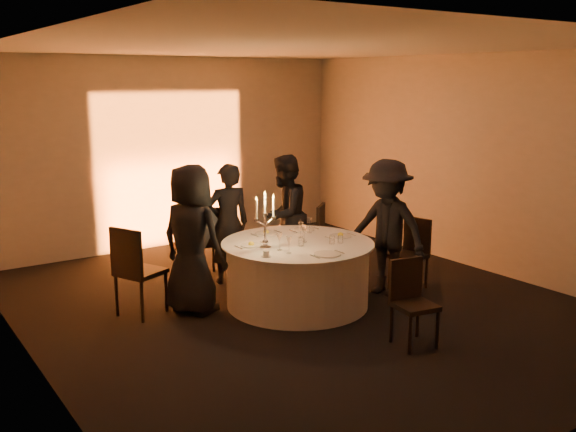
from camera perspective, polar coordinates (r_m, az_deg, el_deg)
floor at (r=7.77m, az=0.84°, el=-7.85°), size 7.00×7.00×0.00m
ceiling at (r=7.31m, az=0.92°, el=14.84°), size 7.00×7.00×0.00m
wall_back at (r=10.42m, az=-10.37°, el=5.56°), size 7.00×0.00×7.00m
wall_left at (r=6.19m, az=-22.43°, el=0.47°), size 0.00×7.00×7.00m
wall_right at (r=9.43m, az=15.97°, el=4.63°), size 0.00×7.00×7.00m
uplighter_fixture at (r=10.41m, az=-9.39°, el=-2.53°), size 0.25×0.12×0.10m
banquet_table at (r=7.64m, az=0.85°, el=-5.14°), size 1.80×1.80×0.77m
chair_left at (r=7.41m, az=-13.48°, el=-4.37°), size 0.61×0.61×1.04m
chair_back_left at (r=8.67m, az=-7.48°, el=-1.97°), size 0.53×0.53×0.99m
chair_back_right at (r=9.02m, az=2.24°, el=-1.53°), size 0.58×0.58×0.94m
chair_right at (r=8.40m, az=10.98°, el=-2.91°), size 0.47×0.47×0.90m
chair_front at (r=6.65m, az=10.87°, el=-7.10°), size 0.44×0.44×0.87m
guest_left at (r=7.37m, az=-8.56°, el=-2.08°), size 0.84×0.99×1.72m
guest_back_left at (r=8.43m, az=-5.34°, el=-0.68°), size 0.64×0.48×1.59m
guest_back_right at (r=8.78m, az=-0.34°, el=0.09°), size 1.00×0.92×1.65m
guest_right at (r=8.01m, az=8.75°, el=-1.05°), size 0.88×1.22×1.70m
plate_left at (r=7.38m, az=-3.28°, el=-2.52°), size 0.36×0.25×0.08m
plate_back_left at (r=7.95m, az=-1.96°, el=-1.46°), size 0.35×0.27×0.08m
plate_back_right at (r=8.14m, az=1.43°, el=-1.20°), size 0.36×0.26×0.01m
plate_right at (r=7.83m, az=4.68°, el=-1.71°), size 0.36×0.27×0.08m
plate_front at (r=7.02m, az=3.51°, el=-3.41°), size 0.36×0.30×0.01m
coffee_cup at (r=6.94m, az=-1.95°, el=-3.37°), size 0.11×0.11×0.07m
candelabra at (r=7.21m, az=-2.04°, el=-1.13°), size 0.28×0.13×0.67m
wine_glass_a at (r=7.51m, az=1.47°, el=-1.32°), size 0.07×0.07×0.19m
wine_glass_b at (r=7.96m, az=1.92°, el=-0.55°), size 0.07×0.07×0.19m
wine_glass_c at (r=7.73m, az=1.14°, el=-0.94°), size 0.07×0.07×0.19m
wine_glass_d at (r=7.16m, az=-0.78°, el=-2.00°), size 0.07×0.07×0.19m
wine_glass_e at (r=7.59m, az=1.35°, el=-1.17°), size 0.07×0.07×0.19m
wine_glass_f at (r=7.03m, az=0.08°, el=-2.25°), size 0.07×0.07×0.19m
tumbler_a at (r=7.51m, az=4.68°, el=-2.09°), size 0.07×0.07×0.09m
tumbler_b at (r=7.48m, az=3.94°, el=-2.14°), size 0.07×0.07×0.09m
tumbler_c at (r=7.36m, az=1.17°, el=-2.35°), size 0.07×0.07×0.09m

